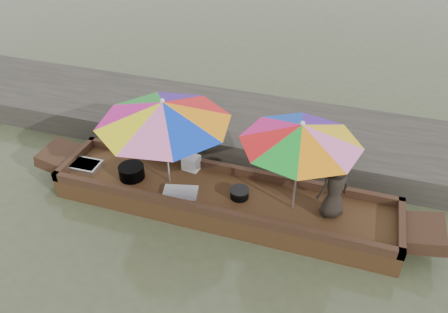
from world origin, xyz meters
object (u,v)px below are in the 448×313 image
(tray_crayfish, at_px, (84,166))
(supply_bag, at_px, (191,163))
(vendor, at_px, (334,189))
(umbrella_stern, at_px, (297,168))
(tray_scallop, at_px, (180,194))
(cooking_pot, at_px, (132,172))
(umbrella_bow, at_px, (166,143))
(boat_hull, at_px, (222,201))
(charcoal_grill, at_px, (239,194))

(tray_crayfish, bearing_deg, supply_bag, 17.30)
(vendor, bearing_deg, supply_bag, -44.59)
(umbrella_stern, bearing_deg, supply_bag, 166.40)
(tray_crayfish, xyz_separation_m, tray_scallop, (1.87, -0.16, -0.01))
(cooking_pot, relative_size, umbrella_stern, 0.25)
(tray_scallop, height_order, vendor, vendor)
(umbrella_bow, bearing_deg, supply_bag, 64.42)
(boat_hull, distance_m, charcoal_grill, 0.39)
(cooking_pot, bearing_deg, tray_scallop, -10.51)
(umbrella_bow, bearing_deg, tray_scallop, -40.97)
(charcoal_grill, relative_size, supply_bag, 1.06)
(cooking_pot, bearing_deg, charcoal_grill, 2.16)
(boat_hull, relative_size, cooking_pot, 13.08)
(tray_scallop, distance_m, supply_bag, 0.73)
(boat_hull, height_order, cooking_pot, cooking_pot)
(boat_hull, relative_size, vendor, 5.62)
(cooking_pot, bearing_deg, supply_bag, 31.87)
(charcoal_grill, relative_size, umbrella_stern, 0.17)
(cooking_pot, height_order, umbrella_bow, umbrella_bow)
(cooking_pot, xyz_separation_m, umbrella_stern, (2.73, 0.09, 0.66))
(charcoal_grill, relative_size, umbrella_bow, 0.14)
(tray_scallop, bearing_deg, umbrella_bow, 139.03)
(cooking_pot, relative_size, vendor, 0.43)
(cooking_pot, xyz_separation_m, tray_crayfish, (-0.92, -0.02, -0.07))
(boat_hull, distance_m, tray_scallop, 0.70)
(tray_scallop, relative_size, vendor, 0.55)
(charcoal_grill, height_order, umbrella_stern, umbrella_stern)
(supply_bag, relative_size, umbrella_bow, 0.13)
(tray_scallop, bearing_deg, cooking_pot, 169.49)
(charcoal_grill, distance_m, supply_bag, 1.11)
(tray_scallop, xyz_separation_m, vendor, (2.34, 0.30, 0.47))
(tray_crayfish, xyz_separation_m, charcoal_grill, (2.79, 0.09, 0.02))
(charcoal_grill, height_order, vendor, vendor)
(tray_crayfish, relative_size, tray_scallop, 1.00)
(tray_crayfish, height_order, vendor, vendor)
(umbrella_stern, bearing_deg, charcoal_grill, -178.82)
(boat_hull, bearing_deg, tray_scallop, -156.76)
(boat_hull, distance_m, cooking_pot, 1.60)
(cooking_pot, height_order, tray_scallop, cooking_pot)
(vendor, xyz_separation_m, umbrella_bow, (-2.64, -0.04, 0.28))
(vendor, xyz_separation_m, umbrella_stern, (-0.57, -0.04, 0.28))
(supply_bag, relative_size, umbrella_stern, 0.16)
(umbrella_bow, xyz_separation_m, umbrella_stern, (2.08, 0.00, 0.00))
(charcoal_grill, distance_m, vendor, 1.49)
(supply_bag, bearing_deg, umbrella_stern, -13.60)
(tray_crayfish, xyz_separation_m, supply_bag, (1.78, 0.56, 0.09))
(tray_crayfish, bearing_deg, cooking_pot, 1.06)
(tray_crayfish, relative_size, umbrella_bow, 0.26)
(boat_hull, distance_m, tray_crayfish, 2.50)
(charcoal_grill, distance_m, umbrella_stern, 1.11)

